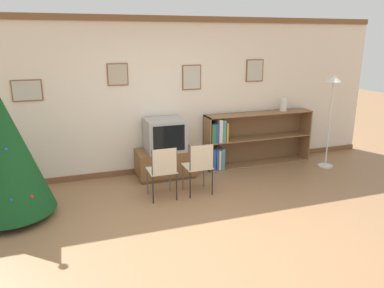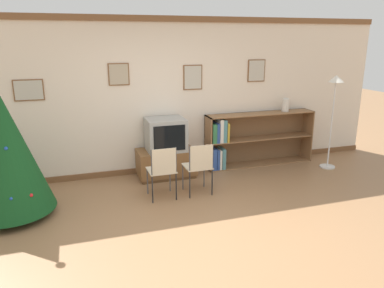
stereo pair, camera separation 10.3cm
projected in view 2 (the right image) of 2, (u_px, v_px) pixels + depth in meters
name	position (u px, v px, depth m)	size (l,w,h in m)	color
ground_plane	(200.00, 234.00, 4.65)	(24.00, 24.00, 0.00)	#936B47
wall_back	(154.00, 97.00, 6.50)	(8.83, 0.11, 2.70)	silver
christmas_tree	(4.00, 151.00, 4.87)	(1.16, 1.16, 1.87)	maroon
tv_console	(166.00, 163.00, 6.51)	(0.98, 0.56, 0.48)	brown
television	(166.00, 135.00, 6.37)	(0.65, 0.55, 0.55)	#9E9E99
folding_chair_left	(163.00, 169.00, 5.51)	(0.40, 0.40, 0.82)	beige
folding_chair_right	(199.00, 166.00, 5.69)	(0.40, 0.40, 0.82)	beige
bookshelf	(243.00, 140.00, 7.02)	(2.12, 0.36, 0.99)	olive
vase	(285.00, 105.00, 7.10)	(0.13, 0.13, 0.25)	silver
standing_lamp	(334.00, 98.00, 6.68)	(0.28, 0.28, 1.71)	silver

